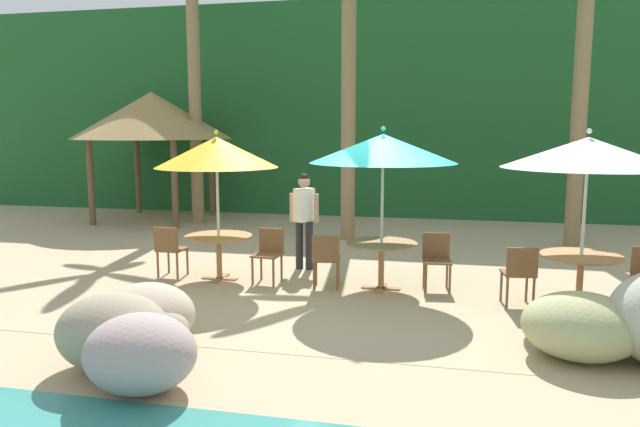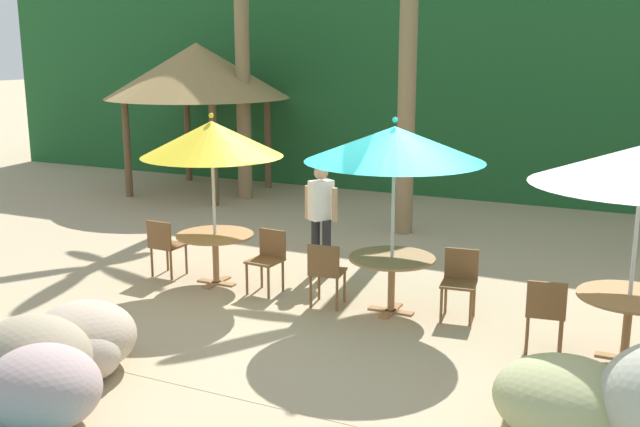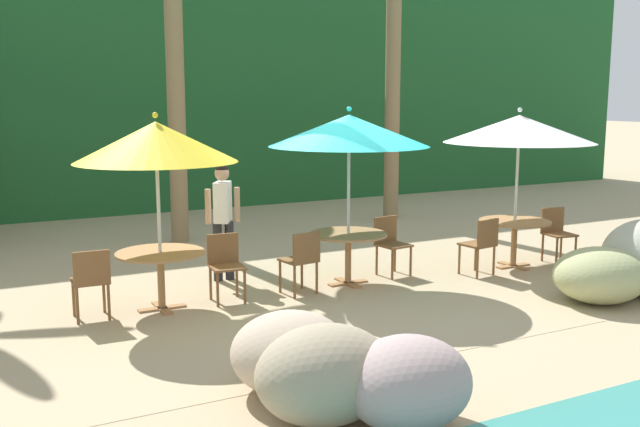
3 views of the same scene
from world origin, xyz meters
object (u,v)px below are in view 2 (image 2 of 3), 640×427
at_px(chair_teal_inland, 326,270).
at_px(dining_table_yellow, 215,242).
at_px(dining_table_white, 629,307).
at_px(palm_tree_second, 410,9).
at_px(chair_yellow_seaward, 268,256).
at_px(chair_yellow_inland, 164,244).
at_px(umbrella_yellow, 212,139).
at_px(chair_teal_seaward, 460,278).
at_px(palapa_hut, 197,71).
at_px(dining_table_teal, 392,266).
at_px(chair_white_inland, 546,310).
at_px(waiter_in_white, 321,211).
at_px(umbrella_teal, 395,144).

bearing_deg(chair_teal_inland, dining_table_yellow, 173.04).
xyz_separation_m(dining_table_white, palm_tree_second, (-4.03, 4.34, 3.36)).
relative_size(chair_yellow_seaward, chair_yellow_inland, 1.00).
height_order(dining_table_yellow, palm_tree_second, palm_tree_second).
height_order(umbrella_yellow, palm_tree_second, palm_tree_second).
bearing_deg(chair_teal_seaward, palapa_hut, 144.36).
bearing_deg(chair_yellow_seaward, dining_table_teal, -1.28).
bearing_deg(chair_teal_inland, dining_table_white, -1.52).
height_order(dining_table_teal, palapa_hut, palapa_hut).
relative_size(dining_table_yellow, chair_yellow_inland, 1.26).
relative_size(chair_yellow_inland, chair_teal_seaward, 1.00).
xyz_separation_m(umbrella_yellow, palapa_hut, (-4.16, 5.68, 0.71)).
bearing_deg(umbrella_yellow, chair_yellow_inland, -175.98).
xyz_separation_m(chair_yellow_seaward, palm_tree_second, (0.60, 3.99, 3.46)).
bearing_deg(chair_white_inland, chair_teal_inland, 173.73).
distance_m(umbrella_yellow, palm_tree_second, 4.67).
height_order(palm_tree_second, waiter_in_white, palm_tree_second).
xyz_separation_m(dining_table_teal, dining_table_white, (2.81, -0.30, 0.00)).
height_order(chair_yellow_seaward, chair_white_inland, same).
bearing_deg(palm_tree_second, dining_table_white, -47.08).
height_order(dining_table_white, chair_white_inland, chair_white_inland).
bearing_deg(chair_teal_seaward, chair_yellow_inland, -176.88).
relative_size(dining_table_white, palapa_hut, 0.26).
bearing_deg(waiter_in_white, palm_tree_second, 85.00).
bearing_deg(chair_yellow_inland, umbrella_yellow, 4.02).
bearing_deg(palm_tree_second, dining_table_yellow, -109.94).
bearing_deg(dining_table_yellow, chair_teal_seaward, 2.90).
bearing_deg(dining_table_teal, umbrella_yellow, 179.59).
distance_m(chair_yellow_inland, umbrella_teal, 3.90).
bearing_deg(chair_yellow_inland, dining_table_teal, 0.66).
bearing_deg(chair_teal_inland, dining_table_teal, 13.97).
distance_m(umbrella_teal, palapa_hut, 8.92).
distance_m(chair_yellow_seaward, dining_table_teal, 1.83).
bearing_deg(dining_table_white, dining_table_yellow, 176.64).
xyz_separation_m(umbrella_yellow, dining_table_teal, (2.68, -0.02, -1.48)).
relative_size(chair_yellow_seaward, umbrella_teal, 0.35).
bearing_deg(waiter_in_white, chair_yellow_inland, -152.41).
xyz_separation_m(umbrella_yellow, waiter_in_white, (1.19, 1.01, -1.11)).
bearing_deg(chair_teal_inland, umbrella_yellow, 173.04).
height_order(dining_table_teal, chair_white_inland, chair_white_inland).
bearing_deg(chair_teal_seaward, chair_white_inland, -31.78).
xyz_separation_m(umbrella_teal, chair_teal_seaward, (0.83, 0.20, -1.66)).
bearing_deg(dining_table_yellow, dining_table_teal, -0.41).
distance_m(dining_table_teal, palapa_hut, 9.17).
distance_m(umbrella_teal, chair_teal_inland, 1.87).
xyz_separation_m(chair_teal_seaward, palapa_hut, (-7.67, 5.50, 2.29)).
bearing_deg(dining_table_teal, palapa_hut, 140.20).
bearing_deg(chair_yellow_seaward, waiter_in_white, 71.05).
distance_m(chair_yellow_inland, chair_teal_inland, 2.71).
height_order(dining_table_yellow, chair_teal_seaward, chair_teal_seaward).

